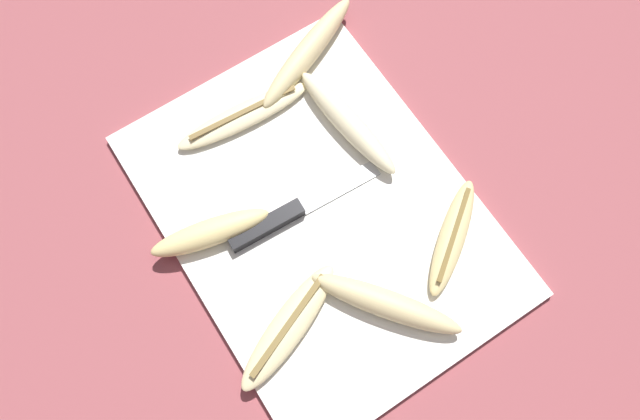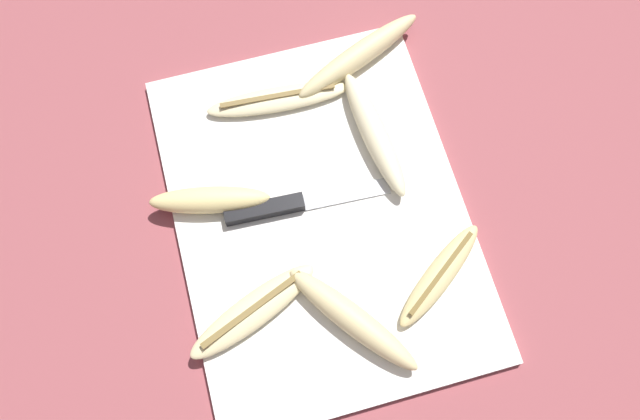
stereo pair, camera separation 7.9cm
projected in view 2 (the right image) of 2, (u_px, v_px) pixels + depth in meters
ground_plane at (320, 215)px, 0.81m from camera, size 4.00×4.00×0.00m
cutting_board at (320, 214)px, 0.81m from camera, size 0.49×0.37×0.01m
knife at (278, 207)px, 0.80m from camera, size 0.03×0.22×0.02m
banana_mellow_near at (353, 319)px, 0.74m from camera, size 0.17×0.14×0.03m
banana_cream_curved at (278, 99)px, 0.85m from camera, size 0.05×0.20×0.02m
banana_golden_short at (210, 200)px, 0.79m from camera, size 0.07×0.16×0.03m
banana_ripe_center at (359, 55)px, 0.86m from camera, size 0.11×0.20×0.03m
banana_spotted_left at (440, 275)px, 0.77m from camera, size 0.12×0.15×0.02m
banana_soft_right at (253, 311)px, 0.75m from camera, size 0.11×0.18×0.02m
banana_pale_long at (374, 134)px, 0.82m from camera, size 0.19×0.05×0.03m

